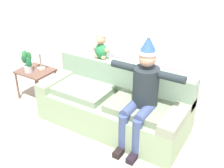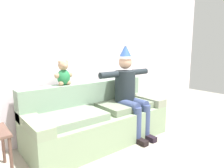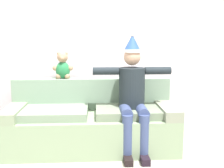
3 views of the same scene
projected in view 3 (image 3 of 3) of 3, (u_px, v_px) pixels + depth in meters
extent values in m
cube|color=white|center=(92.00, 46.00, 4.07)|extent=(7.00, 0.10, 2.70)
cube|color=gray|center=(92.00, 131.00, 3.67)|extent=(2.21, 0.91, 0.46)
cube|color=gray|center=(92.00, 93.00, 3.93)|extent=(2.21, 0.24, 0.44)
cube|color=gray|center=(16.00, 111.00, 3.57)|extent=(0.22, 0.91, 0.13)
cube|color=gray|center=(166.00, 108.00, 3.68)|extent=(0.22, 0.91, 0.13)
cube|color=gray|center=(53.00, 112.00, 3.55)|extent=(0.88, 0.64, 0.10)
cube|color=gray|center=(129.00, 111.00, 3.61)|extent=(0.88, 0.64, 0.10)
cylinder|color=#1F272C|center=(132.00, 87.00, 3.59)|extent=(0.34, 0.34, 0.52)
sphere|color=tan|center=(132.00, 57.00, 3.52)|extent=(0.22, 0.22, 0.22)
cylinder|color=white|center=(132.00, 51.00, 3.51)|extent=(0.23, 0.23, 0.04)
cone|color=#2C4F92|center=(132.00, 42.00, 3.49)|extent=(0.21, 0.21, 0.20)
sphere|color=white|center=(132.00, 34.00, 3.48)|extent=(0.06, 0.06, 0.06)
cylinder|color=#3A4773|center=(126.00, 111.00, 3.43)|extent=(0.14, 0.40, 0.14)
cylinder|color=#3A4773|center=(127.00, 138.00, 3.28)|extent=(0.13, 0.13, 0.56)
cube|color=black|center=(128.00, 160.00, 3.24)|extent=(0.10, 0.24, 0.08)
cylinder|color=#3A4773|center=(142.00, 110.00, 3.44)|extent=(0.14, 0.40, 0.14)
cylinder|color=#3A4773|center=(144.00, 137.00, 3.29)|extent=(0.13, 0.13, 0.56)
cube|color=black|center=(145.00, 159.00, 3.25)|extent=(0.10, 0.24, 0.08)
cylinder|color=#1F272C|center=(106.00, 71.00, 3.53)|extent=(0.34, 0.10, 0.10)
cylinder|color=#1F272C|center=(158.00, 71.00, 3.57)|extent=(0.34, 0.10, 0.10)
ellipsoid|color=#277844|center=(63.00, 70.00, 3.85)|extent=(0.20, 0.16, 0.24)
sphere|color=tan|center=(62.00, 57.00, 3.82)|extent=(0.15, 0.15, 0.15)
sphere|color=tan|center=(62.00, 58.00, 3.77)|extent=(0.07, 0.07, 0.07)
sphere|color=tan|center=(59.00, 53.00, 3.81)|extent=(0.05, 0.05, 0.05)
sphere|color=tan|center=(66.00, 53.00, 3.82)|extent=(0.05, 0.05, 0.05)
sphere|color=tan|center=(55.00, 68.00, 3.84)|extent=(0.08, 0.08, 0.08)
sphere|color=tan|center=(58.00, 76.00, 3.83)|extent=(0.08, 0.08, 0.08)
sphere|color=tan|center=(70.00, 68.00, 3.85)|extent=(0.08, 0.08, 0.08)
sphere|color=tan|center=(67.00, 76.00, 3.84)|extent=(0.08, 0.08, 0.08)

